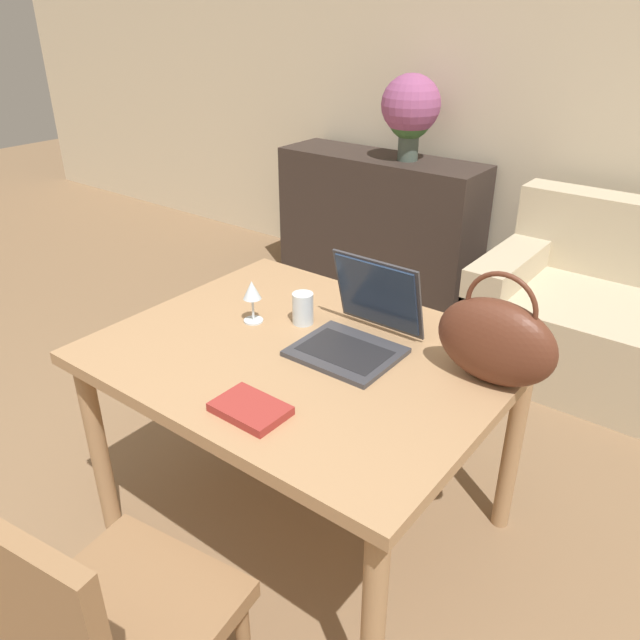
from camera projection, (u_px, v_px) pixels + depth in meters
The scene contains 10 objects.
wall_back at pixel (575, 71), 3.22m from camera, with size 10.00×0.06×2.70m.
dining_table at pixel (305, 372), 1.95m from camera, with size 1.21×0.98×0.72m.
chair at pixel (95, 625), 1.33m from camera, with size 0.49×0.49×0.87m.
sideboard at pixel (378, 222), 3.97m from camera, with size 1.32×0.40×0.83m.
laptop at pixel (361, 324), 1.91m from camera, with size 0.30×0.34×0.26m.
drinking_glass at pixel (303, 308), 2.05m from camera, with size 0.07×0.07×0.11m.
wine_glass at pixel (252, 293), 2.03m from camera, with size 0.06×0.06×0.15m.
handbag at pixel (496, 341), 1.70m from camera, with size 0.34×0.14×0.33m.
flower_vase at pixel (411, 110), 3.55m from camera, with size 0.34×0.34×0.48m.
book at pixel (250, 409), 1.61m from camera, with size 0.19×0.13×0.02m.
Camera 1 is at (1.05, -0.50, 1.68)m, focal length 35.00 mm.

